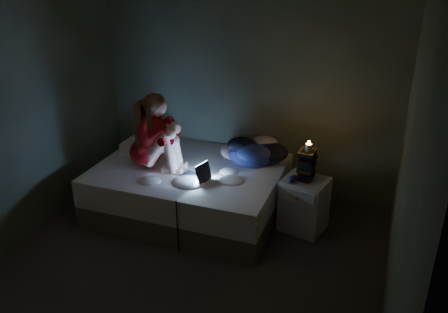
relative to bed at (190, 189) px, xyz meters
The scene contains 15 objects.
floor 1.21m from the bed, 69.77° to the right, with size 3.60×3.80×0.02m, color #37302D.
wall_back 1.36m from the bed, 63.41° to the left, with size 3.60×0.02×2.60m, color #39422F.
wall_front 3.20m from the bed, 82.33° to the right, with size 3.60×0.02×2.60m, color #39422F.
wall_left 2.06m from the bed, 141.93° to the right, with size 0.02×3.80×2.60m, color #39422F.
wall_right 2.68m from the bed, 26.41° to the right, with size 0.02×3.80×2.60m, color #39422F.
bed is the anchor object (origin of this frame).
pillow 0.78m from the bed, 164.80° to the left, with size 0.46×0.33×0.13m, color white.
woman 0.86m from the bed, 159.01° to the right, with size 0.54×0.35×0.87m, color #8A0500, non-canonical shape.
laptop 0.50m from the bed, 56.86° to the right, with size 0.31×0.22×0.22m, color black, non-canonical shape.
clothes_pile 0.83m from the bed, 28.03° to the left, with size 0.55×0.44×0.33m, color navy, non-canonical shape.
nightstand 1.31m from the bed, ahead, with size 0.44×0.40×0.59m, color silver.
book_stack 1.38m from the bed, ahead, with size 0.19×0.25×0.28m, color black, non-canonical shape.
candle 1.45m from the bed, ahead, with size 0.07×0.07×0.08m, color beige.
phone 1.24m from the bed, ahead, with size 0.07×0.14×0.01m, color black.
blue_orb 1.26m from the bed, ahead, with size 0.08×0.08×0.08m, color navy.
Camera 1 is at (1.60, -3.21, 2.81)m, focal length 37.46 mm.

